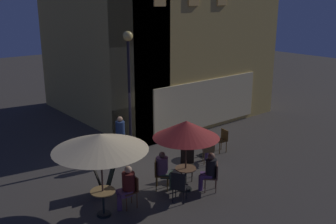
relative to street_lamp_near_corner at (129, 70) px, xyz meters
The scene contains 21 objects.
ground_plane 3.43m from the street_lamp_near_corner, 104.96° to the right, with size 60.00×60.00×0.00m, color #3C3630.
cafe_building 4.56m from the street_lamp_near_corner, 45.35° to the left, with size 8.58×8.93×7.77m.
street_lamp_near_corner is the anchor object (origin of this frame).
menu_sandwich_board 3.97m from the street_lamp_near_corner, 140.53° to the right, with size 0.84×0.78×0.98m.
cafe_table_0 4.21m from the street_lamp_near_corner, 91.80° to the right, with size 0.65×0.65×0.73m.
cafe_table_1 4.88m from the street_lamp_near_corner, 134.80° to the right, with size 0.68×0.68×0.74m.
cafe_table_2 3.89m from the street_lamp_near_corner, 34.31° to the right, with size 0.73×0.73×0.77m.
patio_umbrella_0 3.42m from the street_lamp_near_corner, 91.80° to the right, with size 2.01×2.01×2.24m.
patio_umbrella_1 4.17m from the street_lamp_near_corner, 134.80° to the right, with size 2.53×2.53×2.36m.
cafe_chair_0 4.67m from the street_lamp_near_corner, 82.04° to the right, with size 0.58×0.58×0.90m.
cafe_chair_1 3.76m from the street_lamp_near_corner, 78.91° to the right, with size 0.62×0.62×0.98m.
cafe_chair_2 3.82m from the street_lamp_near_corner, 105.19° to the right, with size 0.61×0.61×0.97m.
cafe_chair_3 4.60m from the street_lamp_near_corner, 102.09° to the right, with size 0.58×0.58×0.96m.
cafe_chair_4 4.46m from the street_lamp_near_corner, 123.73° to the right, with size 0.46×0.46×0.92m.
cafe_chair_5 4.48m from the street_lamp_near_corner, 28.68° to the right, with size 0.46×0.46×0.88m.
cafe_chair_6 3.95m from the street_lamp_near_corner, 50.44° to the right, with size 0.54×0.54×0.95m.
patron_seated_0 4.49m from the street_lamp_near_corner, 83.44° to the right, with size 0.51×0.50×1.25m.
patron_seated_1 3.78m from the street_lamp_near_corner, 102.52° to the right, with size 0.54×0.53×1.24m.
patron_seated_2 4.42m from the street_lamp_near_corner, 125.64° to the right, with size 0.55×0.40×1.26m.
patron_seated_3 3.85m from the street_lamp_near_corner, 47.73° to the right, with size 0.50×0.53×1.22m.
patron_standing_4 2.48m from the street_lamp_near_corner, 161.18° to the right, with size 0.32×0.32×1.77m.
Camera 1 is at (-7.23, -10.43, 5.73)m, focal length 41.79 mm.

